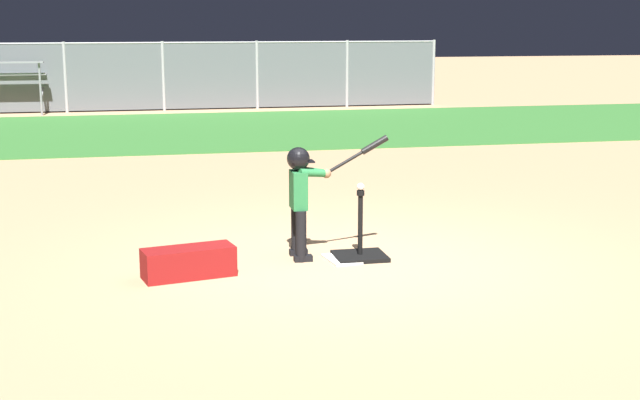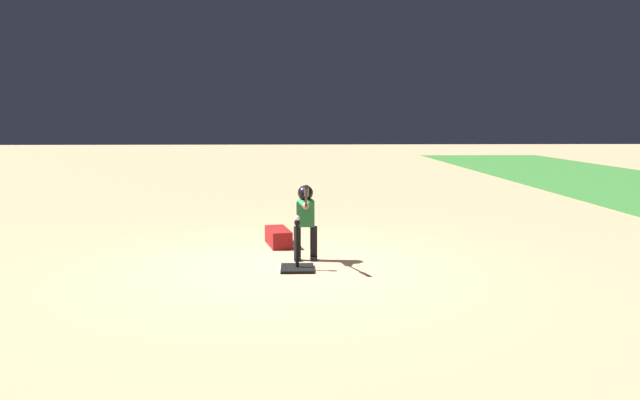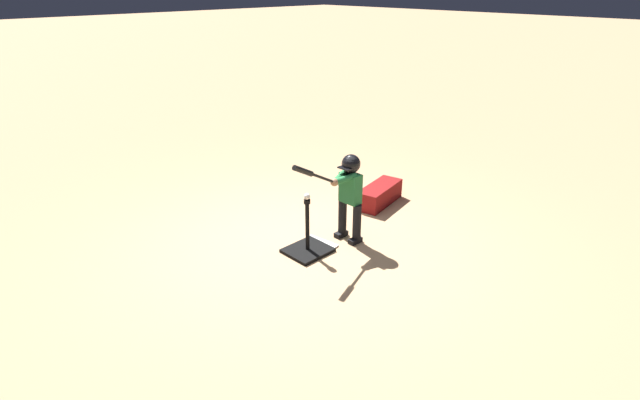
{
  "view_description": "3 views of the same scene",
  "coord_description": "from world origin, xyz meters",
  "px_view_note": "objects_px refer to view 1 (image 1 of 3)",
  "views": [
    {
      "loc": [
        -2.08,
        -8.14,
        2.35
      ],
      "look_at": [
        -0.32,
        0.14,
        0.62
      ],
      "focal_mm": 50.0,
      "sensor_mm": 36.0,
      "label": 1
    },
    {
      "loc": [
        8.56,
        0.17,
        2.06
      ],
      "look_at": [
        -0.19,
        0.51,
        0.94
      ],
      "focal_mm": 35.0,
      "sensor_mm": 36.0,
      "label": 2
    },
    {
      "loc": [
        3.64,
        4.03,
        3.0
      ],
      "look_at": [
        -0.09,
        0.2,
        0.63
      ],
      "focal_mm": 28.0,
      "sensor_mm": 36.0,
      "label": 3
    }
  ],
  "objects_px": {
    "batting_tee": "(360,251)",
    "bleachers_left_center": "(249,85)",
    "batter_child": "(302,188)",
    "equipment_bag": "(189,262)",
    "baseball": "(361,187)"
  },
  "relations": [
    {
      "from": "batting_tee",
      "to": "bleachers_left_center",
      "type": "relative_size",
      "value": 0.21
    },
    {
      "from": "batter_child",
      "to": "equipment_bag",
      "type": "distance_m",
      "value": 1.36
    },
    {
      "from": "batter_child",
      "to": "batting_tee",
      "type": "bearing_deg",
      "value": -12.58
    },
    {
      "from": "baseball",
      "to": "equipment_bag",
      "type": "relative_size",
      "value": 0.09
    },
    {
      "from": "batting_tee",
      "to": "equipment_bag",
      "type": "height_order",
      "value": "batting_tee"
    },
    {
      "from": "batting_tee",
      "to": "batter_child",
      "type": "xyz_separation_m",
      "value": [
        -0.56,
        0.12,
        0.64
      ]
    },
    {
      "from": "equipment_bag",
      "to": "baseball",
      "type": "bearing_deg",
      "value": -1.55
    },
    {
      "from": "baseball",
      "to": "equipment_bag",
      "type": "distance_m",
      "value": 1.84
    },
    {
      "from": "bleachers_left_center",
      "to": "equipment_bag",
      "type": "bearing_deg",
      "value": -99.45
    },
    {
      "from": "bleachers_left_center",
      "to": "equipment_bag",
      "type": "height_order",
      "value": "bleachers_left_center"
    },
    {
      "from": "batter_child",
      "to": "baseball",
      "type": "distance_m",
      "value": 0.57
    },
    {
      "from": "baseball",
      "to": "bleachers_left_center",
      "type": "relative_size",
      "value": 0.02
    },
    {
      "from": "batting_tee",
      "to": "batter_child",
      "type": "bearing_deg",
      "value": 167.42
    },
    {
      "from": "batting_tee",
      "to": "baseball",
      "type": "height_order",
      "value": "baseball"
    },
    {
      "from": "batting_tee",
      "to": "bleachers_left_center",
      "type": "xyz_separation_m",
      "value": [
        1.11,
        16.68,
        0.43
      ]
    }
  ]
}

